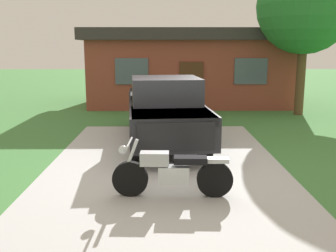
% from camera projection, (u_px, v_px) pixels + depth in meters
% --- Properties ---
extents(ground_plane, '(80.00, 80.00, 0.00)m').
position_uv_depth(ground_plane, '(165.00, 162.00, 9.34)').
color(ground_plane, '#45823F').
extents(driveway_pad, '(5.42, 8.50, 0.01)m').
position_uv_depth(driveway_pad, '(165.00, 162.00, 9.34)').
color(driveway_pad, '#BDBDBD').
rests_on(driveway_pad, ground).
extents(motorcycle, '(2.21, 0.70, 1.09)m').
position_uv_depth(motorcycle, '(171.00, 172.00, 7.09)').
color(motorcycle, black).
rests_on(motorcycle, ground).
extents(pickup_truck, '(2.50, 5.77, 1.90)m').
position_uv_depth(pickup_truck, '(164.00, 109.00, 11.13)').
color(pickup_truck, black).
rests_on(pickup_truck, ground).
extents(shade_tree, '(3.74, 3.74, 6.16)m').
position_uv_depth(shade_tree, '(305.00, 6.00, 15.04)').
color(shade_tree, brown).
rests_on(shade_tree, ground).
extents(neighbor_house, '(9.60, 5.60, 3.50)m').
position_uv_depth(neighbor_house, '(188.00, 66.00, 18.89)').
color(neighbor_house, brown).
rests_on(neighbor_house, ground).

